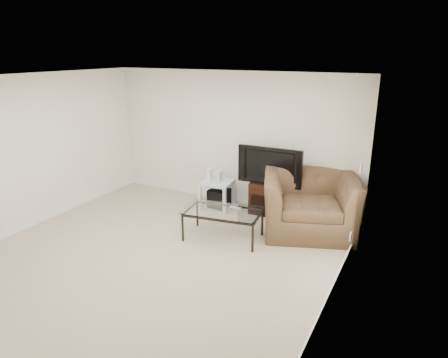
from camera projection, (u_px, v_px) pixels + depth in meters
The scene contains 18 objects.
floor at pixel (155, 256), 5.79m from camera, with size 5.00×5.00×0.00m, color tan.
ceiling at pixel (145, 79), 5.02m from camera, with size 5.00×5.00×0.00m, color white.
wall_back at pixel (232, 139), 7.52m from camera, with size 5.00×0.02×2.50m, color silver.
wall_left at pixel (27, 153), 6.50m from camera, with size 0.02×5.00×2.50m, color silver.
wall_right at pixel (337, 205), 4.31m from camera, with size 0.02×5.00×2.50m, color silver.
plate_back at pixel (170, 132), 8.12m from camera, with size 0.12×0.02×0.12m, color white.
plate_right_switch at pixel (361, 168), 5.66m from camera, with size 0.02×0.09×0.13m, color white.
plate_right_outlet at pixel (350, 237), 5.70m from camera, with size 0.02×0.08×0.12m, color white.
tv_stand at pixel (271, 198), 7.23m from camera, with size 0.71×0.49×0.59m, color black, non-canonical shape.
dvd_player at pixel (271, 188), 7.13m from camera, with size 0.42×0.29×0.06m, color black.
television at pixel (272, 165), 7.01m from camera, with size 1.08×0.22×0.67m, color black.
side_table at pixel (217, 195), 7.48m from camera, with size 0.54×0.54×0.52m, color #AAC3CE, non-canonical shape.
subwoofer at pixel (219, 198), 7.51m from camera, with size 0.34×0.34×0.34m, color black.
game_console at pixel (210, 175), 7.39m from camera, with size 0.05×0.17×0.24m, color white.
game_case at pixel (220, 177), 7.33m from camera, with size 0.05×0.15×0.21m, color silver.
recliner at pixel (310, 194), 6.41m from camera, with size 1.46×0.95×1.28m, color #4E351C.
coffee_table at pixel (223, 224), 6.26m from camera, with size 1.20×0.68×0.47m, color black, non-canonical shape.
remote at pixel (235, 208), 6.26m from camera, with size 0.19×0.05×0.02m, color #B2B2B7.
Camera 1 is at (3.27, -4.12, 2.84)m, focal length 32.00 mm.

